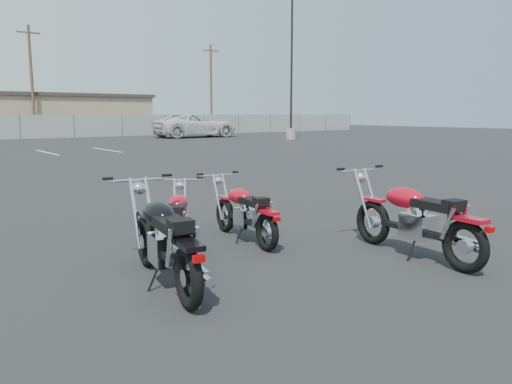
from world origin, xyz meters
TOP-DOWN VIEW (x-y plane):
  - ground at (0.00, 0.00)m, footprint 120.00×120.00m
  - motorcycle_front_red at (-1.32, 0.38)m, footprint 1.28×1.78m
  - motorcycle_second_black at (-2.12, -0.83)m, footprint 0.90×2.27m
  - motorcycle_third_red at (-0.28, 0.24)m, footprint 0.74×1.93m
  - motorcycle_rear_red at (1.02, -1.81)m, footprint 0.88×2.28m
  - training_cone_near at (3.29, 0.79)m, footprint 0.24×0.24m
  - training_cone_far at (2.80, -0.44)m, footprint 0.28×0.28m
  - light_pole_east at (20.02, 22.56)m, footprint 0.80×0.70m
  - tan_building_east at (10.00, 44.00)m, footprint 14.40×9.40m
  - utility_pole_c at (6.00, 39.00)m, footprint 1.80×0.24m
  - utility_pole_d at (24.00, 40.00)m, footprint 1.80×0.24m
  - white_van at (15.94, 29.51)m, footprint 3.45×7.96m

SIDE VIEW (x-z plane):
  - ground at x=0.00m, z-range 0.00..0.00m
  - training_cone_near at x=3.29m, z-range 0.00..0.29m
  - training_cone_far at x=2.80m, z-range 0.00..0.34m
  - motorcycle_front_red at x=-1.32m, z-range -0.04..0.88m
  - motorcycle_third_red at x=-0.28m, z-range -0.04..0.90m
  - motorcycle_second_black at x=-2.12m, z-range -0.05..1.06m
  - motorcycle_rear_red at x=1.02m, z-range -0.05..1.06m
  - white_van at x=15.94m, z-range 0.00..2.98m
  - tan_building_east at x=10.00m, z-range 0.01..3.71m
  - light_pole_east at x=20.02m, z-range -2.65..8.80m
  - utility_pole_c at x=6.00m, z-range 0.19..9.19m
  - utility_pole_d at x=24.00m, z-range 0.19..9.19m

